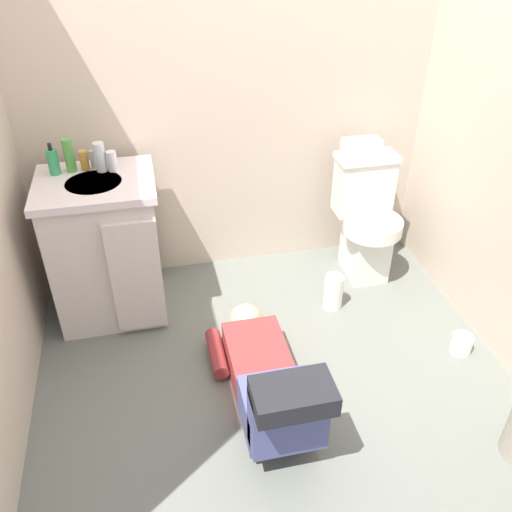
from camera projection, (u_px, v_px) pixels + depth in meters
ground_plane at (272, 372)px, 2.76m from camera, size 2.83×3.04×0.04m
wall_back at (229, 74)px, 2.93m from camera, size 2.49×0.08×2.40m
toilet at (366, 219)px, 3.27m from camera, size 0.36×0.46×0.75m
vanity_cabinet at (107, 248)px, 2.92m from camera, size 0.60×0.53×0.82m
faucet at (92, 160)px, 2.78m from camera, size 0.02×0.02×0.10m
person_plumber at (268, 380)px, 2.45m from camera, size 0.39×1.06×0.52m
tissue_box at (361, 148)px, 3.10m from camera, size 0.22×0.11×0.10m
soap_dispenser at (53, 162)px, 2.72m from camera, size 0.06×0.06×0.17m
bottle_green at (69, 155)px, 2.74m from camera, size 0.05×0.05×0.17m
bottle_amber at (84, 161)px, 2.77m from camera, size 0.04×0.04×0.10m
bottle_clear at (100, 157)px, 2.75m from camera, size 0.06×0.06×0.15m
bottle_white at (112, 161)px, 2.76m from camera, size 0.05×0.05×0.11m
paper_towel_roll at (333, 291)px, 3.11m from camera, size 0.11×0.11×0.21m
toilet_paper_roll at (462, 344)px, 2.83m from camera, size 0.11×0.11×0.10m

